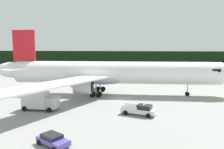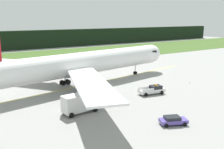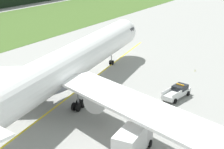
{
  "view_description": "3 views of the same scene",
  "coord_description": "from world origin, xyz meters",
  "px_view_note": "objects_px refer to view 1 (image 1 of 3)",
  "views": [
    {
      "loc": [
        9.59,
        -44.53,
        10.9
      ],
      "look_at": [
        -2.96,
        5.55,
        4.61
      ],
      "focal_mm": 34.14,
      "sensor_mm": 36.0,
      "label": 1
    },
    {
      "loc": [
        -30.15,
        -48.96,
        15.66
      ],
      "look_at": [
        0.39,
        -3.02,
        3.51
      ],
      "focal_mm": 41.38,
      "sensor_mm": 36.0,
      "label": 2
    },
    {
      "loc": [
        -41.09,
        -26.47,
        20.88
      ],
      "look_at": [
        -0.69,
        -2.52,
        4.28
      ],
      "focal_mm": 54.96,
      "sensor_mm": 36.0,
      "label": 3
    }
  ],
  "objects_px": {
    "airliner": "(109,73)",
    "catering_truck": "(40,100)",
    "staff_car": "(53,139)",
    "ops_pickup_truck": "(140,110)"
  },
  "relations": [
    {
      "from": "catering_truck",
      "to": "staff_car",
      "type": "relative_size",
      "value": 1.43
    },
    {
      "from": "airliner",
      "to": "staff_car",
      "type": "distance_m",
      "value": 28.24
    },
    {
      "from": "ops_pickup_truck",
      "to": "staff_car",
      "type": "relative_size",
      "value": 1.33
    },
    {
      "from": "ops_pickup_truck",
      "to": "staff_car",
      "type": "height_order",
      "value": "ops_pickup_truck"
    },
    {
      "from": "airliner",
      "to": "catering_truck",
      "type": "height_order",
      "value": "airliner"
    },
    {
      "from": "ops_pickup_truck",
      "to": "catering_truck",
      "type": "xyz_separation_m",
      "value": [
        -17.69,
        -1.44,
        0.82
      ]
    },
    {
      "from": "catering_truck",
      "to": "airliner",
      "type": "bearing_deg",
      "value": 61.59
    },
    {
      "from": "airliner",
      "to": "staff_car",
      "type": "xyz_separation_m",
      "value": [
        0.92,
        -27.88,
        -4.41
      ]
    },
    {
      "from": "staff_car",
      "to": "catering_truck",
      "type": "bearing_deg",
      "value": 127.92
    },
    {
      "from": "airliner",
      "to": "catering_truck",
      "type": "relative_size",
      "value": 8.79
    }
  ]
}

